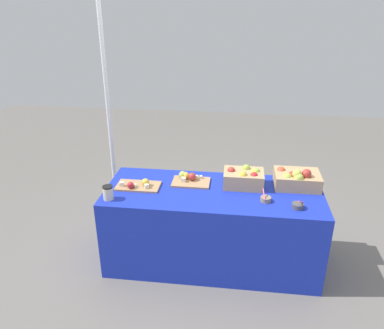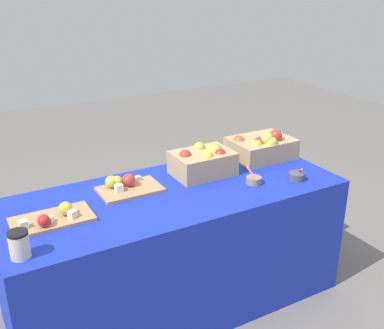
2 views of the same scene
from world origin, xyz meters
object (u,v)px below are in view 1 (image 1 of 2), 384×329
Objects in this scene: cutting_board_front at (189,179)px; apple_crate_left at (296,179)px; tent_pole at (109,119)px; cutting_board_back at (138,185)px; coffee_cup at (108,193)px; apple_crate_middle at (244,178)px; sample_bowl_near at (298,206)px; sample_bowl_mid at (266,199)px.

apple_crate_left is at bearing 1.92° from cutting_board_front.
tent_pole reaches higher than apple_crate_left.
coffee_cup is at bearing -129.10° from cutting_board_back.
coffee_cup is (-0.19, -0.24, 0.04)m from cutting_board_back.
sample_bowl_near is at bearing -38.52° from apple_crate_middle.
tent_pole reaches higher than sample_bowl_near.
apple_crate_middle is 1.54m from tent_pole.
sample_bowl_mid is at bearing -27.37° from tent_pole.
apple_crate_middle is 0.94m from cutting_board_back.
sample_bowl_mid is at bearing -5.79° from cutting_board_back.
cutting_board_back is (-0.44, -0.16, -0.01)m from cutting_board_front.
cutting_board_front is 2.77× the size of coffee_cup.
tent_pole is (-0.47, 0.70, 0.37)m from cutting_board_back.
cutting_board_front is at bearing 157.95° from sample_bowl_mid.
apple_crate_left is 0.17× the size of tent_pole.
cutting_board_back is at bearing -56.43° from tent_pole.
apple_crate_left is 4.15× the size of sample_bowl_near.
cutting_board_front is 0.72m from sample_bowl_mid.
cutting_board_back is at bearing 174.21° from sample_bowl_mid.
cutting_board_front is 1.12m from tent_pole.
apple_crate_left is 1.12× the size of apple_crate_middle.
coffee_cup is 0.05× the size of tent_pole.
apple_crate_left is 1.95m from tent_pole.
tent_pole reaches higher than cutting_board_back.
apple_crate_left is 1.40m from cutting_board_back.
apple_crate_left is 0.95m from cutting_board_front.
sample_bowl_mid is (0.67, -0.27, -0.01)m from cutting_board_front.
cutting_board_front is at bearing 178.89° from apple_crate_middle.
cutting_board_back is 0.17× the size of tent_pole.
sample_bowl_near is 0.96× the size of sample_bowl_mid.
sample_bowl_mid is 1.31m from coffee_cup.
cutting_board_back is 4.05× the size of sample_bowl_near.
apple_crate_left reaches higher than cutting_board_front.
tent_pole is (-1.58, 0.82, 0.37)m from sample_bowl_mid.
apple_crate_middle reaches higher than coffee_cup.
coffee_cup reaches higher than cutting_board_front.
tent_pole reaches higher than cutting_board_front.
cutting_board_front is (-0.95, -0.03, -0.05)m from apple_crate_left.
sample_bowl_near is 2.07m from tent_pole.
apple_crate_left is at bearing 47.30° from sample_bowl_mid.
apple_crate_middle reaches higher than cutting_board_front.
cutting_board_back is at bearing 172.00° from sample_bowl_near.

